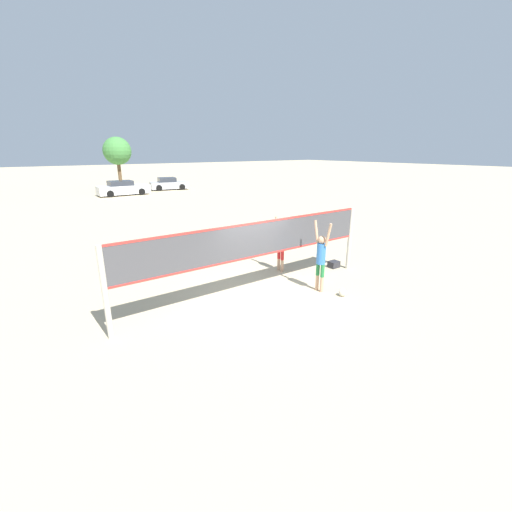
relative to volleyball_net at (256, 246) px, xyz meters
The scene contains 9 objects.
ground_plane 1.60m from the volleyball_net, ahead, with size 200.00×200.00×0.00m, color #C6B28C.
volleyball_net is the anchor object (origin of this frame).
player_spiker 2.09m from the volleyball_net, 26.30° to the right, with size 0.28×0.72×2.25m.
player_blocker 2.48m from the volleyball_net, 32.00° to the left, with size 0.28×0.69×2.01m.
volleyball 3.06m from the volleyball_net, 37.37° to the right, with size 0.24×0.24×0.24m.
gear_bag 4.23m from the volleyball_net, ahead, with size 0.39×0.32×0.25m.
parked_car_near 30.65m from the volleyball_net, 72.64° to the left, with size 4.35×2.68×1.34m.
parked_car_mid 27.46m from the volleyball_net, 82.44° to the left, with size 4.80×1.94×1.41m.
tree_left_cluster 33.40m from the volleyball_net, 81.42° to the left, with size 2.99×2.99×5.65m.
Camera 1 is at (-5.74, -7.92, 4.34)m, focal length 24.00 mm.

